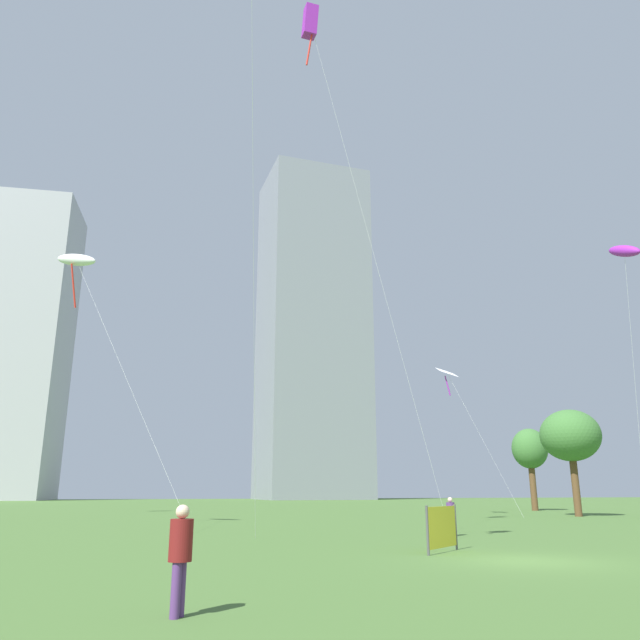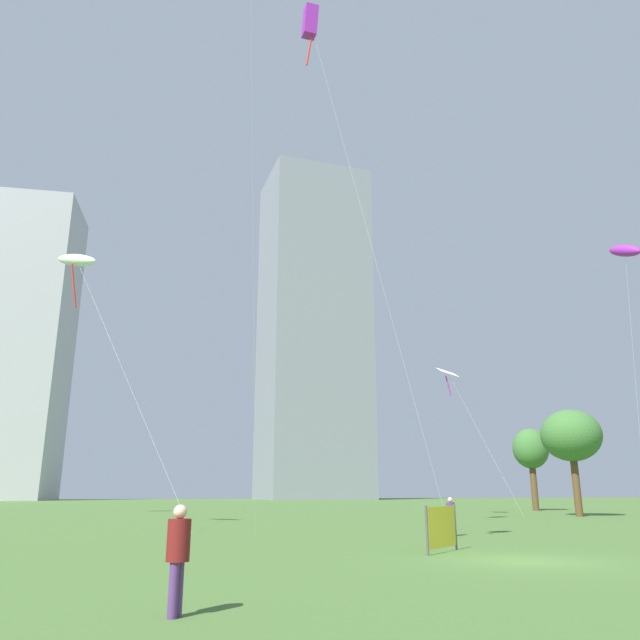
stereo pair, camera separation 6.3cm
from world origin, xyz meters
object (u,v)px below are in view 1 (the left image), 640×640
person_standing_1 (180,551)px  park_tree_1 (530,450)px  kite_flying_2 (310,23)px  kite_flying_5 (76,260)px  kite_flying_0 (624,251)px  event_banner (442,527)px  kite_flying_3 (447,373)px  park_tree_0 (570,436)px  person_standing_3 (451,514)px  distant_highrise_0 (312,329)px  distant_highrise_1 (13,344)px

person_standing_1 → park_tree_1: 59.22m
kite_flying_2 → park_tree_1: kite_flying_2 is taller
kite_flying_5 → park_tree_1: size_ratio=1.93×
kite_flying_2 → kite_flying_5: (-11.79, 8.95, -12.36)m
kite_flying_0 → event_banner: kite_flying_0 is taller
kite_flying_3 → park_tree_0: size_ratio=1.47×
kite_flying_2 → kite_flying_0: bearing=-0.6°
kite_flying_0 → park_tree_0: bearing=66.3°
person_standing_3 → kite_flying_5: 25.30m
person_standing_1 → kite_flying_5: kite_flying_5 is taller
kite_flying_0 → kite_flying_5: 32.79m
person_standing_3 → park_tree_0: 26.32m
kite_flying_2 → distant_highrise_0: distant_highrise_0 is taller
kite_flying_0 → kite_flying_3: 19.15m
kite_flying_3 → park_tree_0: kite_flying_3 is taller
person_standing_1 → distant_highrise_1: distant_highrise_1 is taller
event_banner → distant_highrise_0: bearing=75.8°
distant_highrise_1 → kite_flying_2: bearing=-67.6°
person_standing_1 → kite_flying_2: size_ratio=0.06×
park_tree_0 → distant_highrise_1: distant_highrise_1 is taller
kite_flying_0 → park_tree_1: bearing=66.7°
kite_flying_0 → park_tree_0: kite_flying_0 is taller
kite_flying_2 → kite_flying_3: 29.92m
distant_highrise_0 → kite_flying_3: bearing=-100.8°
kite_flying_3 → distant_highrise_0: 98.56m
kite_flying_5 → person_standing_3: bearing=-31.7°
park_tree_1 → distant_highrise_0: bearing=89.3°
kite_flying_2 → kite_flying_3: kite_flying_2 is taller
kite_flying_2 → park_tree_0: kite_flying_2 is taller
event_banner → park_tree_0: bearing=43.8°
kite_flying_2 → park_tree_0: (26.02, 14.24, -21.27)m
person_standing_1 → kite_flying_2: bearing=-172.0°
event_banner → kite_flying_5: bearing=128.5°
kite_flying_0 → event_banner: 24.57m
kite_flying_0 → park_tree_1: kite_flying_0 is taller
person_standing_3 → kite_flying_5: size_ratio=0.11×
kite_flying_3 → distant_highrise_0: size_ratio=0.15×
person_standing_3 → kite_flying_3: (11.47, 20.42, 10.61)m
kite_flying_5 → distant_highrise_1: bearing=101.5°
person_standing_1 → distant_highrise_0: distant_highrise_0 is taller
park_tree_1 → event_banner: park_tree_1 is taller
event_banner → kite_flying_2: bearing=104.1°
person_standing_3 → kite_flying_5: (-17.84, 11.04, 14.13)m
person_standing_1 → kite_flying_0: bearing=152.5°
park_tree_1 → kite_flying_3: bearing=-146.7°
kite_flying_2 → event_banner: (2.17, -8.60, -26.66)m
distant_highrise_0 → distant_highrise_1: bearing=171.4°
person_standing_1 → event_banner: 12.44m
person_standing_1 → kite_flying_2: kite_flying_2 is taller
person_standing_1 → distant_highrise_1: 143.18m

